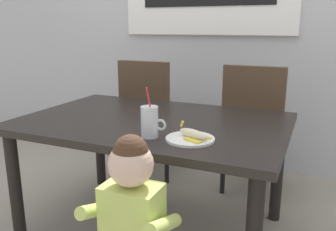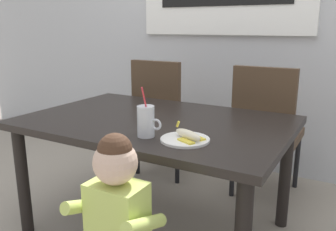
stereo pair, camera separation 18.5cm
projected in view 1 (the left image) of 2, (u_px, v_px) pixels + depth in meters
ground_plane at (154, 228)px, 2.18m from camera, size 24.00×24.00×0.00m
dining_table at (153, 133)px, 2.03m from camera, size 1.49×0.99×0.70m
dining_chair_left at (151, 112)px, 2.85m from camera, size 0.44×0.44×0.96m
dining_chair_right at (254, 123)px, 2.53m from camera, size 0.44×0.44×0.96m
toddler_standing at (132, 213)px, 1.34m from camera, size 0.33×0.24×0.84m
milk_cup at (150, 124)px, 1.67m from camera, size 0.13×0.09×0.25m
snack_plate at (190, 139)px, 1.64m from camera, size 0.23×0.23×0.01m
peeled_banana at (194, 134)px, 1.62m from camera, size 0.17×0.14×0.07m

